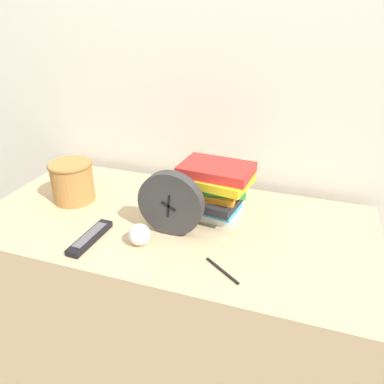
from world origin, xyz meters
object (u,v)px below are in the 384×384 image
at_px(crumpled_paper_ball, 139,235).
at_px(pen, 222,270).
at_px(basket, 72,180).
at_px(desk_clock, 171,204).
at_px(tv_remote, 90,237).
at_px(book_stack, 213,189).

relative_size(crumpled_paper_ball, pen, 0.60).
bearing_deg(crumpled_paper_ball, basket, 152.92).
height_order(desk_clock, tv_remote, desk_clock).
bearing_deg(desk_clock, pen, -33.95).
height_order(desk_clock, pen, desk_clock).
bearing_deg(tv_remote, pen, -1.98).
bearing_deg(pen, desk_clock, 146.05).
distance_m(basket, tv_remote, 0.31).
bearing_deg(basket, pen, -20.05).
height_order(desk_clock, basket, desk_clock).
bearing_deg(basket, tv_remote, -46.75).
distance_m(desk_clock, crumpled_paper_ball, 0.14).
xyz_separation_m(desk_clock, book_stack, (0.10, 0.15, -0.01)).
relative_size(book_stack, tv_remote, 1.41).
bearing_deg(pen, book_stack, 111.26).
height_order(crumpled_paper_ball, pen, crumpled_paper_ball).
bearing_deg(book_stack, pen, -68.74).
distance_m(book_stack, pen, 0.33).
bearing_deg(book_stack, crumpled_paper_ball, -123.85).
relative_size(desk_clock, tv_remote, 1.09).
height_order(basket, crumpled_paper_ball, basket).
bearing_deg(crumpled_paper_ball, book_stack, 56.15).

